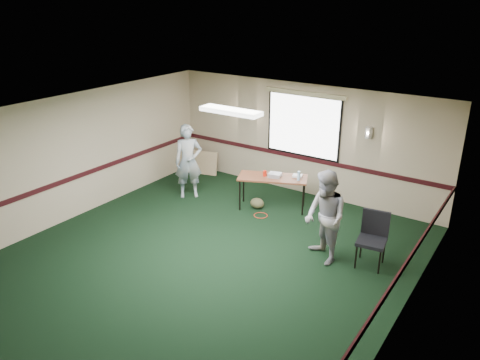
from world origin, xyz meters
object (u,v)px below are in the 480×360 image
Objects in this scene: person_right at (325,218)px; conference_chair at (373,234)px; person_left at (188,161)px; projector at (275,175)px; folding_table at (273,179)px.

conference_chair is at bearing 64.41° from person_right.
person_left reaches higher than person_right.
conference_chair reaches higher than projector.
conference_chair is (2.70, -1.03, -0.13)m from folding_table.
projector is 0.16× the size of person_right.
folding_table is at bearing -179.19° from projector.
folding_table is 0.93× the size of person_left.
conference_chair reaches higher than folding_table.
conference_chair is 0.56× the size of person_left.
projector reaches higher than folding_table.
person_left is 1.03× the size of person_right.
conference_chair is 4.76m from person_left.
projector is at bearing -179.99° from person_right.
person_left reaches higher than projector.
person_right is at bearing -56.70° from person_left.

